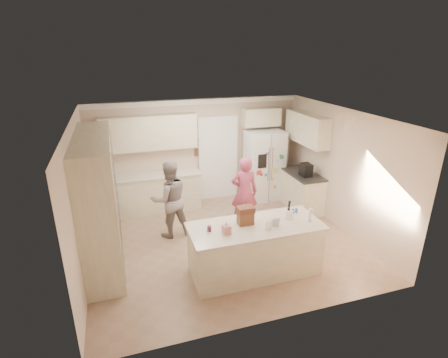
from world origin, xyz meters
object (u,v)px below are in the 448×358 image
object	(u,v)px
island_base	(255,250)
teen_girl	(244,192)
dollhouse_body	(245,218)
refrigerator	(264,166)
utensil_crock	(289,215)
tissue_box	(227,229)
teen_boy	(170,199)
coffee_maker	(306,170)

from	to	relation	value
island_base	teen_girl	size ratio (longest dim) A/B	1.38
island_base	dollhouse_body	bearing A→B (deg)	146.31
refrigerator	utensil_crock	size ratio (longest dim) A/B	12.00
tissue_box	teen_girl	distance (m)	2.04
refrigerator	dollhouse_body	bearing A→B (deg)	-121.39
teen_girl	teen_boy	bearing A→B (deg)	11.52
dollhouse_body	island_base	bearing A→B (deg)	-33.69
utensil_crock	dollhouse_body	world-z (taller)	dollhouse_body
refrigerator	teen_girl	world-z (taller)	refrigerator
refrigerator	coffee_maker	bearing A→B (deg)	-62.45
dollhouse_body	teen_girl	world-z (taller)	teen_girl
coffee_maker	teen_girl	bearing A→B (deg)	-172.14
utensil_crock	teen_boy	size ratio (longest dim) A/B	0.09
coffee_maker	tissue_box	xyz separation A→B (m)	(-2.60, -2.00, -0.07)
island_base	utensil_crock	world-z (taller)	utensil_crock
teen_girl	tissue_box	bearing A→B (deg)	75.13
coffee_maker	tissue_box	size ratio (longest dim) A/B	2.14
teen_girl	island_base	bearing A→B (deg)	89.59
utensil_crock	teen_boy	bearing A→B (deg)	137.03
dollhouse_body	tissue_box	bearing A→B (deg)	-153.43
refrigerator	teen_girl	size ratio (longest dim) A/B	1.13
coffee_maker	dollhouse_body	xyz separation A→B (m)	(-2.20, -1.80, -0.03)
coffee_maker	teen_girl	distance (m)	1.65
dollhouse_body	teen_boy	distance (m)	1.95
island_base	utensil_crock	size ratio (longest dim) A/B	14.67
island_base	utensil_crock	bearing A→B (deg)	4.40
coffee_maker	dollhouse_body	distance (m)	2.84
utensil_crock	teen_girl	xyz separation A→B (m)	(-0.22, 1.63, -0.20)
refrigerator	island_base	xyz separation A→B (m)	(-1.46, -2.95, -0.46)
tissue_box	dollhouse_body	distance (m)	0.45
utensil_crock	tissue_box	size ratio (longest dim) A/B	1.07
utensil_crock	island_base	bearing A→B (deg)	-175.60
utensil_crock	dollhouse_body	size ratio (longest dim) A/B	0.58
refrigerator	tissue_box	xyz separation A→B (m)	(-2.01, -3.05, 0.10)
teen_girl	dollhouse_body	bearing A→B (deg)	83.78
island_base	tissue_box	size ratio (longest dim) A/B	15.71
refrigerator	tissue_box	size ratio (longest dim) A/B	12.86
dollhouse_body	teen_girl	size ratio (longest dim) A/B	0.16
coffee_maker	teen_girl	size ratio (longest dim) A/B	0.19
tissue_box	teen_girl	xyz separation A→B (m)	(0.98, 1.78, -0.20)
tissue_box	teen_boy	size ratio (longest dim) A/B	0.09
tissue_box	dollhouse_body	size ratio (longest dim) A/B	0.54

